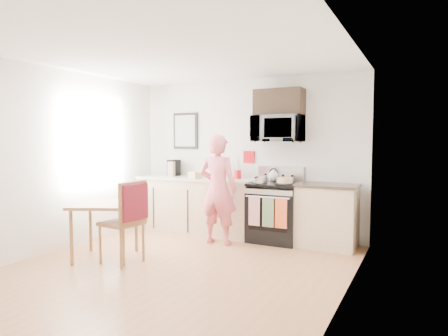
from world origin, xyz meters
The scene contains 27 objects.
floor centered at (0.00, 0.00, 0.00)m, with size 4.60×4.60×0.00m, color #A56B40.
back_wall centered at (0.00, 2.30, 1.30)m, with size 4.00×0.04×2.60m, color silver.
left_wall centered at (-2.00, 0.00, 1.30)m, with size 0.04×4.60×2.60m, color silver.
right_wall centered at (2.00, 0.00, 1.30)m, with size 0.04×4.60×2.60m, color silver.
ceiling centered at (0.00, 0.00, 2.60)m, with size 4.00×4.60×0.04m, color white.
window centered at (-1.96, 0.80, 1.55)m, with size 0.06×1.40×1.50m.
cabinet_left centered at (-0.80, 2.00, 0.45)m, with size 2.10×0.60×0.90m, color tan.
countertop_left centered at (-0.80, 2.00, 0.92)m, with size 2.14×0.64×0.04m, color beige.
cabinet_right centered at (1.43, 2.00, 0.45)m, with size 0.84×0.60×0.90m, color tan.
countertop_right centered at (1.43, 2.00, 0.92)m, with size 0.88×0.64×0.04m, color black.
range centered at (0.63, 1.98, 0.44)m, with size 0.76×0.70×1.16m.
microwave centered at (0.63, 2.08, 1.76)m, with size 0.76×0.51×0.42m, color #BBBBC0.
upper_cabinet centered at (0.63, 2.12, 2.18)m, with size 0.76×0.35×0.40m, color black.
wall_art centered at (-1.20, 2.28, 1.75)m, with size 0.50×0.04×0.65m.
wall_trivet centered at (0.05, 2.28, 1.30)m, with size 0.20×0.02×0.20m, color #AE0E18.
person centered at (-0.10, 1.45, 0.83)m, with size 0.61×0.40×1.67m, color #D0394E.
dining_table centered at (-1.09, 0.10, 0.66)m, with size 0.92×0.92×0.75m.
chair centered at (-0.61, 0.03, 0.69)m, with size 0.54×0.50×1.07m.
knife_block centered at (-0.40, 2.06, 1.05)m, with size 0.10×0.14×0.22m, color brown.
utensil_crock centered at (-0.09, 2.14, 1.08)m, with size 0.11×0.11×0.34m.
fruit_bowl centered at (-0.79, 2.03, 0.98)m, with size 0.22×0.22×0.09m.
milk_carton centered at (-1.30, 1.97, 1.07)m, with size 0.10×0.10×0.26m, color tan.
coffee_maker centered at (-1.36, 2.12, 1.08)m, with size 0.20×0.26×0.29m.
bread_bag centered at (-0.78, 1.89, 0.99)m, with size 0.28×0.13×0.10m, color tan.
cake centered at (0.83, 1.85, 0.97)m, with size 0.30×0.30×0.10m.
kettle centered at (0.53, 2.17, 1.01)m, with size 0.17×0.17×0.21m.
pot centered at (0.43, 1.82, 0.98)m, with size 0.22×0.38×0.11m.
Camera 1 is at (2.69, -3.89, 1.58)m, focal length 32.00 mm.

